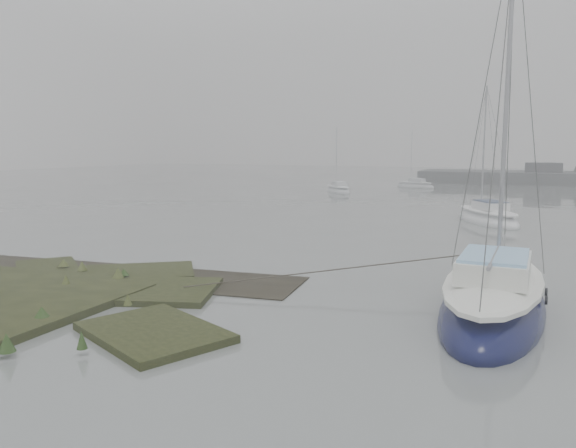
{
  "coord_description": "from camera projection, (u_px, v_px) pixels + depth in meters",
  "views": [
    {
      "loc": [
        8.47,
        -11.0,
        4.48
      ],
      "look_at": [
        0.93,
        6.58,
        1.8
      ],
      "focal_mm": 35.0,
      "sensor_mm": 36.0,
      "label": 1
    }
  ],
  "objects": [
    {
      "name": "sailboat_far_a",
      "position": [
        338.0,
        190.0,
        54.13
      ],
      "size": [
        4.2,
        4.71,
        6.73
      ],
      "rotation": [
        0.0,
        0.0,
        0.67
      ],
      "color": "silver",
      "rests_on": "ground"
    },
    {
      "name": "ground",
      "position": [
        402.0,
        207.0,
        41.25
      ],
      "size": [
        160.0,
        160.0,
        0.0
      ],
      "primitive_type": "plane",
      "color": "slate",
      "rests_on": "ground"
    },
    {
      "name": "sailboat_main",
      "position": [
        493.0,
        303.0,
        14.85
      ],
      "size": [
        2.77,
        7.94,
        11.12
      ],
      "rotation": [
        0.0,
        0.0,
        -0.02
      ],
      "color": "#0D1036",
      "rests_on": "ground"
    },
    {
      "name": "sailboat_white",
      "position": [
        487.0,
        218.0,
        32.69
      ],
      "size": [
        4.94,
        6.16,
        8.54
      ],
      "rotation": [
        0.0,
        0.0,
        0.57
      ],
      "color": "white",
      "rests_on": "ground"
    },
    {
      "name": "sailboat_far_c",
      "position": [
        415.0,
        186.0,
        60.42
      ],
      "size": [
        4.81,
        3.26,
        6.49
      ],
      "rotation": [
        0.0,
        0.0,
        1.15
      ],
      "color": "silver",
      "rests_on": "ground"
    }
  ]
}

